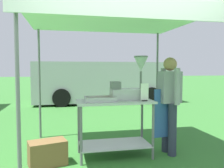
# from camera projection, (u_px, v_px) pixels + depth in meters

# --- Properties ---
(ground_plane) EXTENTS (70.00, 70.00, 0.00)m
(ground_plane) POSITION_uv_depth(u_px,v_px,m) (85.00, 108.00, 8.45)
(ground_plane) COLOR #33702D
(stall_canopy) EXTENTS (2.76, 2.53, 2.27)m
(stall_canopy) POSITION_uv_depth(u_px,v_px,m) (113.00, 21.00, 3.76)
(stall_canopy) COLOR slate
(stall_canopy) RESTS_ON ground
(donut_cart) EXTENTS (1.22, 0.63, 0.92)m
(donut_cart) POSITION_uv_depth(u_px,v_px,m) (115.00, 117.00, 3.77)
(donut_cart) COLOR #B7B7BC
(donut_cart) RESTS_ON ground
(donut_tray) EXTENTS (0.48, 0.31, 0.07)m
(donut_tray) POSITION_uv_depth(u_px,v_px,m) (100.00, 100.00, 3.64)
(donut_tray) COLOR #B7B7BC
(donut_tray) RESTS_ON donut_cart
(donut_fryer) EXTENTS (0.62, 0.28, 0.72)m
(donut_fryer) POSITION_uv_depth(u_px,v_px,m) (131.00, 85.00, 3.81)
(donut_fryer) COLOR #B7B7BC
(donut_fryer) RESTS_ON donut_cart
(menu_sign) EXTENTS (0.13, 0.05, 0.28)m
(menu_sign) POSITION_uv_depth(u_px,v_px,m) (145.00, 93.00, 3.65)
(menu_sign) COLOR black
(menu_sign) RESTS_ON donut_cart
(vendor) EXTENTS (0.46, 0.54, 1.61)m
(vendor) POSITION_uv_depth(u_px,v_px,m) (169.00, 100.00, 3.87)
(vendor) COLOR #2D3347
(vendor) RESTS_ON ground
(supply_crate) EXTENTS (0.60, 0.45, 0.36)m
(supply_crate) POSITION_uv_depth(u_px,v_px,m) (48.00, 153.00, 3.44)
(supply_crate) COLOR brown
(supply_crate) RESTS_ON ground
(van_silver) EXTENTS (5.73, 2.11, 1.69)m
(van_silver) POSITION_uv_depth(u_px,v_px,m) (104.00, 82.00, 9.94)
(van_silver) COLOR #BCBCC1
(van_silver) RESTS_ON ground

